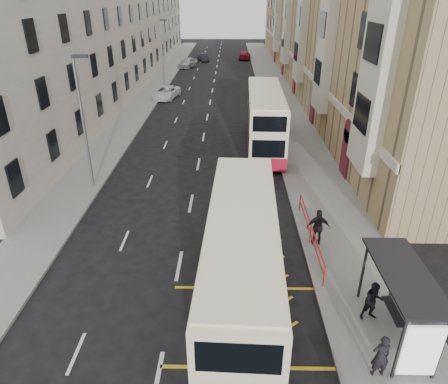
{
  "coord_description": "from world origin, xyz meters",
  "views": [
    {
      "loc": [
        2.3,
        -10.75,
        11.27
      ],
      "look_at": [
        2.02,
        6.65,
        2.46
      ],
      "focal_mm": 32.0,
      "sensor_mm": 36.0,
      "label": 1
    }
  ],
  "objects_px": {
    "bus_shelter": "(410,297)",
    "pedestrian_mid": "(374,301)",
    "street_lamp_far": "(162,50)",
    "double_decker_front": "(241,263)",
    "car_silver": "(188,63)",
    "car_dark": "(203,57)",
    "pedestrian_far": "(318,227)",
    "car_red": "(244,55)",
    "double_decker_rear": "(265,119)",
    "white_van": "(166,92)",
    "street_lamp_near": "(83,117)",
    "pedestrian_near": "(381,356)"
  },
  "relations": [
    {
      "from": "pedestrian_mid",
      "to": "pedestrian_far",
      "type": "bearing_deg",
      "value": 94.01
    },
    {
      "from": "bus_shelter",
      "to": "car_silver",
      "type": "xyz_separation_m",
      "value": [
        -13.05,
        56.87,
        -1.35
      ]
    },
    {
      "from": "street_lamp_far",
      "to": "pedestrian_near",
      "type": "relative_size",
      "value": 4.85
    },
    {
      "from": "pedestrian_mid",
      "to": "double_decker_rear",
      "type": "bearing_deg",
      "value": 89.56
    },
    {
      "from": "bus_shelter",
      "to": "street_lamp_near",
      "type": "relative_size",
      "value": 0.53
    },
    {
      "from": "street_lamp_near",
      "to": "double_decker_rear",
      "type": "relative_size",
      "value": 0.7
    },
    {
      "from": "pedestrian_mid",
      "to": "white_van",
      "type": "bearing_deg",
      "value": 101.71
    },
    {
      "from": "pedestrian_near",
      "to": "car_dark",
      "type": "relative_size",
      "value": 0.42
    },
    {
      "from": "street_lamp_near",
      "to": "double_decker_rear",
      "type": "bearing_deg",
      "value": 33.89
    },
    {
      "from": "double_decker_front",
      "to": "car_silver",
      "type": "xyz_separation_m",
      "value": [
        -7.46,
        55.18,
        -1.41
      ]
    },
    {
      "from": "pedestrian_mid",
      "to": "car_silver",
      "type": "height_order",
      "value": "pedestrian_mid"
    },
    {
      "from": "bus_shelter",
      "to": "street_lamp_far",
      "type": "height_order",
      "value": "street_lamp_far"
    },
    {
      "from": "pedestrian_near",
      "to": "car_silver",
      "type": "distance_m",
      "value": 59.46
    },
    {
      "from": "pedestrian_far",
      "to": "car_dark",
      "type": "height_order",
      "value": "pedestrian_far"
    },
    {
      "from": "car_silver",
      "to": "street_lamp_far",
      "type": "bearing_deg",
      "value": -76.78
    },
    {
      "from": "pedestrian_mid",
      "to": "white_van",
      "type": "height_order",
      "value": "pedestrian_mid"
    },
    {
      "from": "street_lamp_near",
      "to": "pedestrian_near",
      "type": "relative_size",
      "value": 4.85
    },
    {
      "from": "street_lamp_near",
      "to": "pedestrian_mid",
      "type": "distance_m",
      "value": 18.38
    },
    {
      "from": "car_silver",
      "to": "double_decker_front",
      "type": "bearing_deg",
      "value": -62.59
    },
    {
      "from": "pedestrian_far",
      "to": "car_silver",
      "type": "xyz_separation_m",
      "value": [
        -11.27,
        50.81,
        -0.3
      ]
    },
    {
      "from": "street_lamp_far",
      "to": "car_silver",
      "type": "distance_m",
      "value": 15.07
    },
    {
      "from": "bus_shelter",
      "to": "double_decker_rear",
      "type": "distance_m",
      "value": 20.3
    },
    {
      "from": "double_decker_front",
      "to": "car_silver",
      "type": "height_order",
      "value": "double_decker_front"
    },
    {
      "from": "bus_shelter",
      "to": "car_dark",
      "type": "distance_m",
      "value": 64.56
    },
    {
      "from": "pedestrian_near",
      "to": "car_dark",
      "type": "bearing_deg",
      "value": -86.33
    },
    {
      "from": "double_decker_front",
      "to": "car_dark",
      "type": "distance_m",
      "value": 62.17
    },
    {
      "from": "street_lamp_near",
      "to": "double_decker_rear",
      "type": "height_order",
      "value": "street_lamp_near"
    },
    {
      "from": "double_decker_front",
      "to": "pedestrian_near",
      "type": "distance_m",
      "value": 5.47
    },
    {
      "from": "pedestrian_far",
      "to": "car_silver",
      "type": "bearing_deg",
      "value": -76.81
    },
    {
      "from": "car_silver",
      "to": "car_dark",
      "type": "bearing_deg",
      "value": 92.41
    },
    {
      "from": "bus_shelter",
      "to": "street_lamp_near",
      "type": "xyz_separation_m",
      "value": [
        -14.69,
        12.39,
        2.5
      ]
    },
    {
      "from": "pedestrian_far",
      "to": "car_dark",
      "type": "distance_m",
      "value": 58.28
    },
    {
      "from": "double_decker_rear",
      "to": "car_dark",
      "type": "height_order",
      "value": "double_decker_rear"
    },
    {
      "from": "double_decker_front",
      "to": "car_red",
      "type": "distance_m",
      "value": 64.33
    },
    {
      "from": "pedestrian_far",
      "to": "double_decker_rear",
      "type": "bearing_deg",
      "value": -82.9
    },
    {
      "from": "pedestrian_far",
      "to": "car_red",
      "type": "relative_size",
      "value": 0.39
    },
    {
      "from": "pedestrian_far",
      "to": "pedestrian_near",
      "type": "bearing_deg",
      "value": 94.78
    },
    {
      "from": "bus_shelter",
      "to": "car_dark",
      "type": "bearing_deg",
      "value": 99.77
    },
    {
      "from": "pedestrian_mid",
      "to": "pedestrian_far",
      "type": "xyz_separation_m",
      "value": [
        -1.1,
        4.97,
        0.12
      ]
    },
    {
      "from": "double_decker_rear",
      "to": "pedestrian_far",
      "type": "height_order",
      "value": "double_decker_rear"
    },
    {
      "from": "pedestrian_mid",
      "to": "car_silver",
      "type": "distance_m",
      "value": 57.14
    },
    {
      "from": "double_decker_rear",
      "to": "pedestrian_near",
      "type": "distance_m",
      "value": 21.56
    },
    {
      "from": "double_decker_rear",
      "to": "pedestrian_near",
      "type": "relative_size",
      "value": 6.89
    },
    {
      "from": "car_silver",
      "to": "car_dark",
      "type": "xyz_separation_m",
      "value": [
        2.1,
        6.74,
        -0.14
      ]
    },
    {
      "from": "street_lamp_far",
      "to": "double_decker_rear",
      "type": "xyz_separation_m",
      "value": [
        11.35,
        -22.38,
        -2.34
      ]
    },
    {
      "from": "double_decker_front",
      "to": "double_decker_rear",
      "type": "xyz_separation_m",
      "value": [
        2.24,
        18.33,
        0.1
      ]
    },
    {
      "from": "bus_shelter",
      "to": "pedestrian_mid",
      "type": "relative_size",
      "value": 2.6
    },
    {
      "from": "double_decker_rear",
      "to": "pedestrian_near",
      "type": "bearing_deg",
      "value": -82.63
    },
    {
      "from": "white_van",
      "to": "car_red",
      "type": "distance_m",
      "value": 31.49
    },
    {
      "from": "street_lamp_near",
      "to": "car_red",
      "type": "height_order",
      "value": "street_lamp_near"
    }
  ]
}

